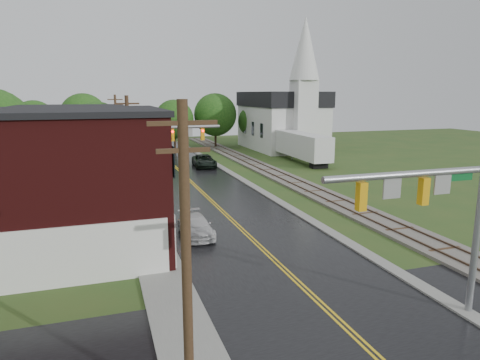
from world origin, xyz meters
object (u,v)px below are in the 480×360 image
traffic_signal_far (164,141)px  utility_pole_c (117,130)px  tree_left_e (99,128)px  tree_left_c (52,137)px  traffic_signal_near (438,203)px  suv_dark (204,161)px  utility_pole_a (186,260)px  church (285,114)px  utility_pole_b (129,153)px  semi_trailer (303,145)px  brick_building (34,184)px  pickup_white (196,226)px

traffic_signal_far → utility_pole_c: 17.33m
traffic_signal_far → tree_left_e: bearing=105.9°
tree_left_c → traffic_signal_far: bearing=-51.2°
traffic_signal_far → tree_left_c: (-10.38, 12.90, -0.46)m
traffic_signal_near → traffic_signal_far: (-6.94, 25.00, 0.01)m
traffic_signal_far → tree_left_c: 16.56m
suv_dark → utility_pole_a: bearing=-99.6°
suv_dark → traffic_signal_far: bearing=-111.8°
church → utility_pole_b: bearing=-130.2°
semi_trailer → church: bearing=76.7°
traffic_signal_near → utility_pole_b: 22.49m
brick_building → traffic_signal_near: brick_building is taller
utility_pole_b → pickup_white: utility_pole_b is taller
traffic_signal_far → suv_dark: 16.27m
tree_left_c → pickup_white: (10.61, -24.45, -3.86)m
brick_building → suv_dark: size_ratio=2.57×
pickup_white → semi_trailer: semi_trailer is taller
brick_building → pickup_white: 9.90m
utility_pole_a → pickup_white: (3.56, 15.45, -4.07)m
brick_building → traffic_signal_far: 15.03m
traffic_signal_near → tree_left_c: size_ratio=0.96×
church → traffic_signal_near: (-16.53, -51.74, -0.87)m
tree_left_e → pickup_white: bearing=-79.6°
utility_pole_a → semi_trailer: utility_pole_a is taller
utility_pole_b → tree_left_e: bearing=94.9°
church → utility_pole_a: 60.06m
utility_pole_a → tree_left_c: (-7.05, 39.90, -0.21)m
suv_dark → utility_pole_c: bearing=168.7°
church → utility_pole_a: bearing=-116.5°
tree_left_c → semi_trailer: size_ratio=0.61×
church → traffic_signal_near: size_ratio=2.72×
pickup_white → utility_pole_b: bearing=117.8°
traffic_signal_near → traffic_signal_far: size_ratio=1.00×
brick_building → utility_pole_c: utility_pole_c is taller
traffic_signal_far → traffic_signal_near: bearing=-74.5°
utility_pole_a → utility_pole_c: bearing=90.0°
traffic_signal_far → tree_left_c: size_ratio=0.96×
utility_pole_c → suv_dark: bearing=-15.7°
utility_pole_a → tree_left_e: size_ratio=1.10×
tree_left_c → semi_trailer: 30.82m
utility_pole_c → semi_trailer: 24.05m
brick_building → semi_trailer: size_ratio=1.14×
pickup_white → traffic_signal_far: bearing=90.4°
suv_dark → pickup_white: suv_dark is taller
brick_building → utility_pole_c: size_ratio=1.59×
brick_building → pickup_white: size_ratio=3.20×
brick_building → pickup_white: bearing=2.8°
tree_left_e → semi_trailer: size_ratio=0.65×
utility_pole_c → traffic_signal_far: bearing=-78.9°
brick_building → semi_trailer: (29.37, 25.61, -1.83)m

